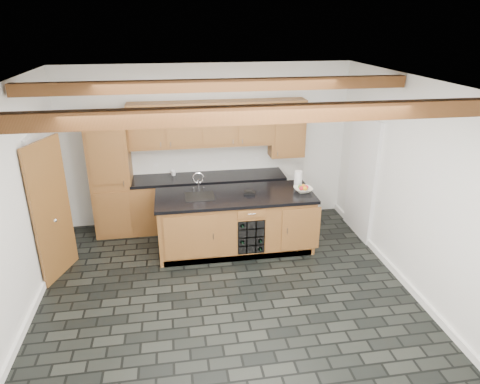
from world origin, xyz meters
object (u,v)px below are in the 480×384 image
at_px(paper_towel, 298,179).
at_px(island, 236,222).
at_px(fruit_bowl, 303,190).
at_px(kitchen_scale, 250,192).

bearing_deg(paper_towel, island, -169.21).
xyz_separation_m(island, fruit_bowl, (1.07, -0.04, 0.50)).
relative_size(fruit_bowl, paper_towel, 1.11).
bearing_deg(kitchen_scale, fruit_bowl, 13.94).
relative_size(island, kitchen_scale, 12.60).
xyz_separation_m(kitchen_scale, fruit_bowl, (0.85, -0.04, 0.01)).
height_order(island, kitchen_scale, kitchen_scale).
bearing_deg(kitchen_scale, island, -163.88).
relative_size(island, fruit_bowl, 8.64).
xyz_separation_m(island, paper_towel, (1.06, 0.20, 0.59)).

